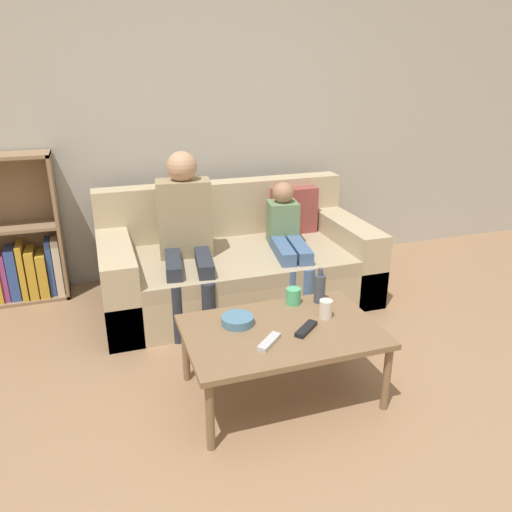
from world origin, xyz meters
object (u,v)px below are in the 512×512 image
couch (237,264)px  cup_near (293,296)px  bottle (320,288)px  coffee_table (282,335)px  person_child (288,239)px  cup_far (326,309)px  tv_remote_1 (269,342)px  bookshelf (16,249)px  person_adult (186,226)px  snack_bowl (238,320)px  tv_remote_0 (306,329)px

couch → cup_near: bearing=-87.4°
bottle → coffee_table: bearing=-144.4°
person_child → cup_far: size_ratio=8.54×
person_child → tv_remote_1: (-0.56, -1.17, -0.07)m
bookshelf → bottle: (1.72, -1.49, 0.09)m
person_adult → snack_bowl: bearing=-78.6°
bookshelf → cup_near: size_ratio=11.73×
person_adult → person_child: person_adult is taller
couch → bottle: (0.19, -1.00, 0.22)m
person_child → tv_remote_1: person_child is taller
bookshelf → cup_near: bearing=-42.9°
bookshelf → tv_remote_1: bearing=-54.5°
coffee_table → snack_bowl: snack_bowl is taller
person_adult → person_child: (0.72, -0.07, -0.15)m
bookshelf → snack_bowl: bookshelf is taller
person_child → tv_remote_0: 1.17m
bottle → tv_remote_0: bearing=-126.1°
couch → tv_remote_0: couch is taller
cup_near → couch: bearing=92.6°
coffee_table → person_adult: size_ratio=0.89×
person_child → coffee_table: bearing=-104.4°
couch → bottle: size_ratio=9.45×
coffee_table → cup_far: size_ratio=9.92×
cup_far → bookshelf: bearing=135.1°
couch → person_child: 0.43m
bookshelf → bottle: size_ratio=5.28×
cup_far → tv_remote_1: (-0.37, -0.16, -0.04)m
tv_remote_0 → couch: bearing=139.1°
person_child → tv_remote_0: (-0.34, -1.11, -0.07)m
bookshelf → person_adult: 1.30m
coffee_table → cup_near: (0.16, 0.25, 0.08)m
person_child → bottle: size_ratio=4.16×
person_adult → snack_bowl: (0.07, -1.01, -0.21)m
couch → snack_bowl: size_ratio=11.41×
bottle → cup_near: bearing=169.7°
tv_remote_1 → person_child: bearing=110.7°
coffee_table → cup_near: bearing=57.0°
tv_remote_0 → bottle: 0.35m
tv_remote_0 → snack_bowl: size_ratio=0.95×
cup_near → tv_remote_1: (-0.27, -0.36, -0.03)m
bookshelf → tv_remote_0: bookshelf is taller
person_adult → bottle: person_adult is taller
cup_far → snack_bowl: cup_far is taller
bookshelf → cup_far: size_ratio=10.83×
tv_remote_1 → person_adult: bearing=143.4°
tv_remote_1 → bottle: bearing=84.9°
person_child → tv_remote_0: person_child is taller
person_adult → tv_remote_1: (0.15, -1.24, -0.22)m
tv_remote_1 → bottle: bottle is taller
couch → person_child: size_ratio=2.27×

